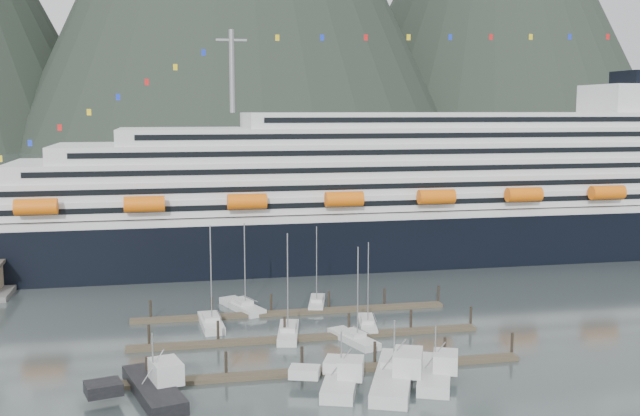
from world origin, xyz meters
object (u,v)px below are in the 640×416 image
(trawler_b, at_px, (340,379))
(trawler_c, at_px, (392,375))
(sailboat_c, at_px, (354,339))
(trawler_a, at_px, (152,387))
(sailboat_g, at_px, (317,303))
(cruise_ship, at_px, (424,200))
(sailboat_a, at_px, (211,323))
(sailboat_b, at_px, (288,333))
(sailboat_e, at_px, (242,307))
(sailboat_d, at_px, (367,325))
(trawler_d, at_px, (434,372))

(trawler_b, height_order, trawler_c, trawler_c)
(sailboat_c, distance_m, trawler_a, 29.55)
(sailboat_g, distance_m, trawler_b, 35.25)
(sailboat_c, relative_size, trawler_b, 1.18)
(trawler_a, height_order, trawler_c, trawler_c)
(cruise_ship, distance_m, sailboat_c, 62.82)
(sailboat_a, xyz_separation_m, trawler_b, (12.66, -26.88, 0.45))
(sailboat_c, bearing_deg, trawler_b, 141.98)
(sailboat_a, bearing_deg, trawler_a, 158.90)
(trawler_a, bearing_deg, cruise_ship, -53.86)
(sailboat_g, bearing_deg, trawler_c, -163.10)
(sailboat_g, relative_size, trawler_a, 0.91)
(sailboat_b, height_order, sailboat_e, sailboat_b)
(sailboat_g, distance_m, trawler_c, 34.97)
(sailboat_e, xyz_separation_m, sailboat_g, (11.87, 0.00, -0.03))
(trawler_b, distance_m, trawler_c, 6.12)
(sailboat_e, relative_size, trawler_a, 0.98)
(cruise_ship, height_order, sailboat_b, cruise_ship)
(sailboat_b, bearing_deg, sailboat_g, -13.68)
(cruise_ship, xyz_separation_m, trawler_b, (-34.81, -69.90, -11.14))
(trawler_a, bearing_deg, sailboat_e, -36.51)
(sailboat_c, relative_size, sailboat_g, 1.02)
(sailboat_e, distance_m, trawler_b, 35.72)
(cruise_ship, distance_m, sailboat_g, 47.69)
(sailboat_d, height_order, trawler_a, sailboat_d)
(sailboat_c, distance_m, sailboat_e, 23.32)
(sailboat_g, relative_size, trawler_b, 1.16)
(sailboat_e, bearing_deg, sailboat_c, -167.49)
(sailboat_a, bearing_deg, trawler_c, -148.58)
(cruise_ship, distance_m, trawler_b, 78.88)
(sailboat_e, distance_m, trawler_d, 39.51)
(cruise_ship, xyz_separation_m, sailboat_d, (-25.62, -48.05, -11.64))
(trawler_c, xyz_separation_m, trawler_d, (4.97, -0.02, -0.09))
(cruise_ship, distance_m, sailboat_d, 55.68)
(cruise_ship, height_order, trawler_b, cruise_ship)
(sailboat_e, bearing_deg, cruise_ship, -71.45)
(sailboat_c, xyz_separation_m, sailboat_e, (-12.91, 19.42, 0.01))
(sailboat_c, height_order, sailboat_e, sailboat_e)
(sailboat_d, xyz_separation_m, sailboat_g, (-4.67, 13.10, 0.01))
(sailboat_d, relative_size, trawler_b, 1.12)
(sailboat_e, bearing_deg, sailboat_d, -149.49)
(sailboat_b, xyz_separation_m, sailboat_e, (-4.79, 14.90, 0.00))
(sailboat_a, bearing_deg, trawler_d, -142.07)
(sailboat_e, xyz_separation_m, trawler_a, (-13.25, -33.16, 0.53))
(sailboat_b, bearing_deg, trawler_b, -161.00)
(cruise_ship, xyz_separation_m, sailboat_g, (-30.29, -34.95, -11.64))
(sailboat_b, relative_size, sailboat_c, 1.10)
(trawler_b, bearing_deg, sailboat_b, 26.39)
(sailboat_a, distance_m, trawler_a, 26.32)
(sailboat_d, xyz_separation_m, trawler_a, (-29.79, -20.06, 0.57))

